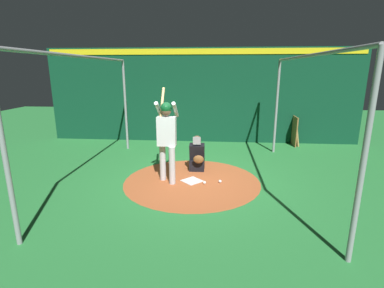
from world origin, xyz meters
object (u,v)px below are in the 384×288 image
bat_rack (294,131)px  home_plate (192,181)px  catcher (197,157)px  baseball_1 (220,181)px  batter (167,134)px  baseball_0 (205,183)px

bat_rack → home_plate: bearing=-40.9°
catcher → baseball_1: size_ratio=13.13×
batter → baseball_0: bearing=83.5°
baseball_0 → baseball_1: same height
batter → bat_rack: batter is taller
batter → catcher: 1.37m
home_plate → catcher: bearing=175.1°
batter → baseball_0: (0.10, 0.91, -1.16)m
home_plate → baseball_1: size_ratio=5.68×
baseball_0 → batter: bearing=-96.5°
catcher → bat_rack: bat_rack is taller
bat_rack → baseball_0: 5.15m
home_plate → batter: 1.33m
batter → bat_rack: 5.70m
home_plate → baseball_1: baseball_1 is taller
home_plate → bat_rack: 5.22m
bat_rack → baseball_0: bat_rack is taller
catcher → bat_rack: size_ratio=0.92×
home_plate → bat_rack: bearing=139.1°
bat_rack → baseball_1: bearing=-34.3°
batter → baseball_0: size_ratio=30.49×
home_plate → bat_rack: bat_rack is taller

